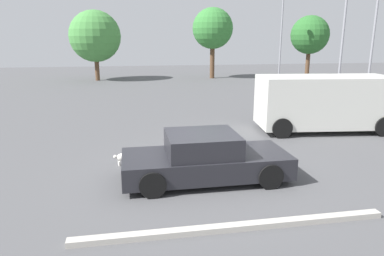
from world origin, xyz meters
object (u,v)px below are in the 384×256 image
van_white (324,102)px  light_post_near (344,25)px  dog (124,157)px  light_post_mid (282,23)px  sedan_foreground (205,159)px  light_post_far (375,24)px

van_white → light_post_near: light_post_near is taller
dog → light_post_mid: size_ratio=0.08×
sedan_foreground → light_post_mid: light_post_mid is taller
dog → light_post_far: size_ratio=0.09×
van_white → light_post_far: (6.75, 6.59, 3.24)m
dog → light_post_far: 17.77m
sedan_foreground → van_white: bearing=35.8°
light_post_near → light_post_mid: light_post_mid is taller
dog → van_white: van_white is taller
van_white → light_post_near: (5.05, 7.04, 3.22)m
dog → van_white: 8.33m
light_post_near → light_post_mid: (0.41, 9.69, 0.49)m
van_white → light_post_far: light_post_far is taller
light_post_near → light_post_far: (1.70, -0.45, 0.02)m
sedan_foreground → light_post_far: bearing=40.6°
sedan_foreground → light_post_mid: size_ratio=0.58×
dog → light_post_mid: (13.30, 19.37, 4.66)m
sedan_foreground → van_white: van_white is taller
light_post_far → sedan_foreground: bearing=-139.3°
light_post_near → light_post_mid: bearing=87.6°
sedan_foreground → light_post_far: (12.51, 10.75, 3.84)m
dog → light_post_far: (14.60, 9.23, 4.18)m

